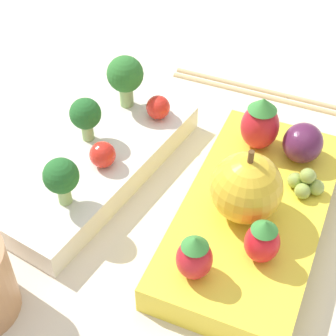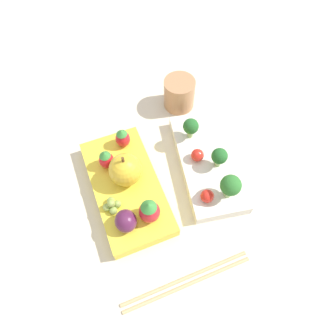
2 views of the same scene
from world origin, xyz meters
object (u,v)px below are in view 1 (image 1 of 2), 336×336
(cherry_tomato_1, at_px, (158,107))
(apple, at_px, (246,188))
(bento_box_savoury, at_px, (91,162))
(bento_box_fruit, at_px, (253,216))
(broccoli_floret_2, at_px, (61,177))
(strawberry_0, at_px, (262,240))
(broccoli_floret_1, at_px, (125,76))
(grape_cluster, at_px, (306,182))
(cherry_tomato_0, at_px, (103,155))
(strawberry_1, at_px, (194,257))
(chopsticks_pair, at_px, (267,93))
(broccoli_floret_0, at_px, (86,115))
(strawberry_2, at_px, (260,123))
(plum, at_px, (303,143))

(cherry_tomato_1, bearing_deg, apple, -123.97)
(bento_box_savoury, distance_m, bento_box_fruit, 0.15)
(broccoli_floret_2, relative_size, cherry_tomato_1, 1.94)
(strawberry_0, bearing_deg, cherry_tomato_1, 51.53)
(cherry_tomato_1, relative_size, apple, 0.35)
(broccoli_floret_1, height_order, grape_cluster, broccoli_floret_1)
(cherry_tomato_0, relative_size, strawberry_1, 0.57)
(strawberry_1, xyz_separation_m, chopsticks_pair, (0.26, 0.03, -0.04))
(strawberry_0, xyz_separation_m, chopsticks_pair, (0.22, 0.07, -0.04))
(bento_box_fruit, bearing_deg, strawberry_0, -155.86)
(broccoli_floret_0, bearing_deg, cherry_tomato_0, -127.33)
(broccoli_floret_1, distance_m, strawberry_1, 0.21)
(bento_box_savoury, relative_size, chopsticks_pair, 1.06)
(bento_box_savoury, height_order, strawberry_2, strawberry_2)
(apple, bearing_deg, broccoli_floret_0, 82.00)
(cherry_tomato_1, relative_size, strawberry_2, 0.44)
(bento_box_savoury, xyz_separation_m, broccoli_floret_0, (0.02, 0.01, 0.04))
(bento_box_fruit, xyz_separation_m, grape_cluster, (0.03, -0.03, 0.02))
(broccoli_floret_0, distance_m, broccoli_floret_2, 0.08)
(strawberry_1, distance_m, plum, 0.16)
(bento_box_fruit, xyz_separation_m, apple, (-0.01, 0.01, 0.04))
(bento_box_fruit, relative_size, broccoli_floret_0, 5.25)
(grape_cluster, bearing_deg, plum, 22.77)
(strawberry_0, height_order, grape_cluster, strawberry_0)
(bento_box_fruit, bearing_deg, broccoli_floret_1, 65.94)
(cherry_tomato_1, bearing_deg, broccoli_floret_1, 84.61)
(broccoli_floret_2, height_order, chopsticks_pair, broccoli_floret_2)
(bento_box_savoury, distance_m, cherry_tomato_0, 0.03)
(chopsticks_pair, bearing_deg, strawberry_0, -162.74)
(plum, bearing_deg, apple, 165.47)
(bento_box_fruit, height_order, strawberry_0, strawberry_0)
(broccoli_floret_0, height_order, chopsticks_pair, broccoli_floret_0)
(broccoli_floret_1, distance_m, chopsticks_pair, 0.16)
(plum, height_order, grape_cluster, plum)
(apple, height_order, chopsticks_pair, apple)
(apple, height_order, plum, apple)
(broccoli_floret_1, xyz_separation_m, strawberry_0, (-0.12, -0.18, -0.01))
(plum, height_order, chopsticks_pair, plum)
(strawberry_1, distance_m, grape_cluster, 0.13)
(bento_box_savoury, xyz_separation_m, apple, (-0.01, -0.15, 0.04))
(strawberry_0, bearing_deg, cherry_tomato_0, 77.45)
(broccoli_floret_2, bearing_deg, apple, -68.93)
(cherry_tomato_1, xyz_separation_m, strawberry_2, (0.00, -0.10, 0.02))
(apple, xyz_separation_m, plum, (0.08, -0.02, -0.01))
(broccoli_floret_0, distance_m, grape_cluster, 0.20)
(apple, height_order, grape_cluster, apple)
(strawberry_0, bearing_deg, bento_box_savoury, 76.56)
(broccoli_floret_2, xyz_separation_m, grape_cluster, (0.10, -0.17, -0.02))
(bento_box_savoury, height_order, broccoli_floret_1, broccoli_floret_1)
(strawberry_0, bearing_deg, strawberry_1, 132.98)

